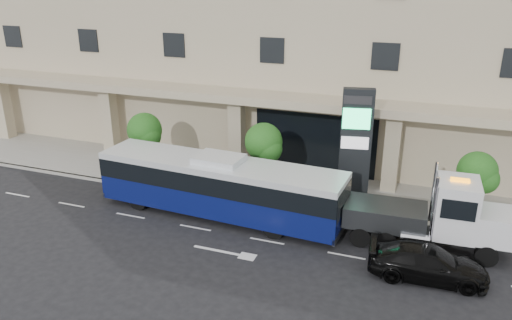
{
  "coord_description": "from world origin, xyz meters",
  "views": [
    {
      "loc": [
        7.08,
        -22.27,
        12.65
      ],
      "look_at": [
        -1.88,
        2.0,
        2.86
      ],
      "focal_mm": 35.0,
      "sensor_mm": 36.0,
      "label": 1
    }
  ],
  "objects_px": {
    "signage_pylon": "(355,148)",
    "city_bus": "(219,185)",
    "black_sedan": "(428,263)",
    "tow_truck": "(436,217)"
  },
  "relations": [
    {
      "from": "tow_truck",
      "to": "city_bus",
      "type": "bearing_deg",
      "value": 179.58
    },
    {
      "from": "city_bus",
      "to": "black_sedan",
      "type": "distance_m",
      "value": 11.32
    },
    {
      "from": "city_bus",
      "to": "black_sedan",
      "type": "xyz_separation_m",
      "value": [
        11.01,
        -2.42,
        -1.04
      ]
    },
    {
      "from": "signage_pylon",
      "to": "city_bus",
      "type": "bearing_deg",
      "value": -163.13
    },
    {
      "from": "city_bus",
      "to": "tow_truck",
      "type": "height_order",
      "value": "tow_truck"
    },
    {
      "from": "city_bus",
      "to": "tow_truck",
      "type": "bearing_deg",
      "value": 5.2
    },
    {
      "from": "tow_truck",
      "to": "black_sedan",
      "type": "bearing_deg",
      "value": -95.8
    },
    {
      "from": "black_sedan",
      "to": "signage_pylon",
      "type": "relative_size",
      "value": 0.75
    },
    {
      "from": "tow_truck",
      "to": "signage_pylon",
      "type": "bearing_deg",
      "value": 143.17
    },
    {
      "from": "black_sedan",
      "to": "signage_pylon",
      "type": "distance_m",
      "value": 7.89
    }
  ]
}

